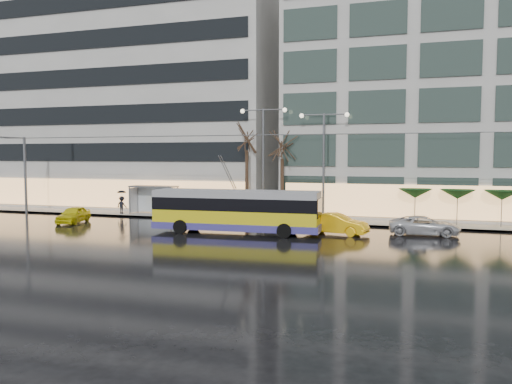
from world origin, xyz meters
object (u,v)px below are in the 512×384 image
at_px(trolleybus, 236,212).
at_px(taxi_a, 73,215).
at_px(street_lamp_near, 263,147).
at_px(bus_shelter, 151,193).

bearing_deg(trolleybus, taxi_a, 175.46).
relative_size(trolleybus, taxi_a, 3.03).
bearing_deg(street_lamp_near, trolleybus, -87.85).
bearing_deg(taxi_a, bus_shelter, 49.20).
height_order(street_lamp_near, taxi_a, street_lamp_near).
bearing_deg(taxi_a, trolleybus, -17.11).
xyz_separation_m(bus_shelter, taxi_a, (-3.38, -6.29, -1.31)).
xyz_separation_m(trolleybus, taxi_a, (-14.04, 1.12, -0.79)).
height_order(trolleybus, taxi_a, trolleybus).
bearing_deg(trolleybus, street_lamp_near, 92.15).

